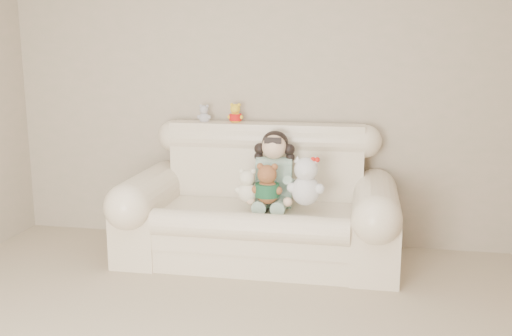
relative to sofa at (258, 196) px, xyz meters
The scene contains 8 objects.
wall_back 0.93m from the sofa, 85.40° to the left, with size 4.50×4.50×0.00m, color #A19980.
sofa is the anchor object (origin of this frame).
seated_child 0.24m from the sofa, 36.63° to the left, with size 0.35×0.43×0.59m, color #28694A, non-canonical shape.
brown_teddy 0.24m from the sofa, 58.95° to the right, with size 0.23×0.17×0.35m, color brown, non-canonical shape.
white_cat 0.45m from the sofa, 20.37° to the right, with size 0.27×0.21×0.43m, color silver, non-canonical shape.
cream_teddy 0.20m from the sofa, 111.54° to the right, with size 0.19×0.15×0.30m, color white, non-canonical shape.
yellow_mini_bear 0.75m from the sofa, 124.73° to the left, with size 0.13×0.10×0.20m, color yellow, non-canonical shape.
grey_mini_plush 0.86m from the sofa, 144.88° to the left, with size 0.12×0.09×0.18m, color #BBBAC1, non-canonical shape.
Camera 1 is at (0.74, -2.27, 1.62)m, focal length 41.09 mm.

